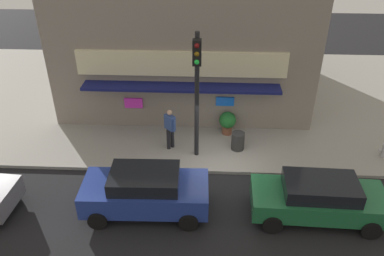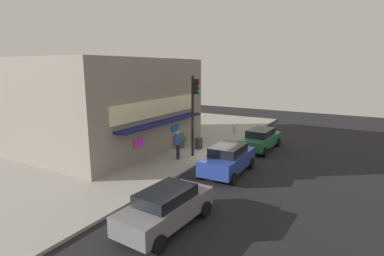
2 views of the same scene
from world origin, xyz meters
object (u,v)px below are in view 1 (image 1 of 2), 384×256
traffic_light (197,82)px  parked_car_green (319,198)px  potted_plant_by_doorway (227,121)px  parked_car_blue (145,191)px  trash_can (238,141)px  pedestrian (170,127)px

traffic_light → parked_car_green: (4.22, -3.18, -2.71)m
traffic_light → potted_plant_by_doorway: traffic_light is taller
parked_car_green → parked_car_blue: 5.86m
parked_car_green → parked_car_blue: parked_car_blue is taller
parked_car_blue → parked_car_green: bearing=-0.4°
trash_can → potted_plant_by_doorway: 1.30m
potted_plant_by_doorway → parked_car_green: bearing=-59.8°
pedestrian → parked_car_blue: 3.73m
pedestrian → parked_car_green: bearing=-34.8°
traffic_light → parked_car_blue: size_ratio=1.22×
traffic_light → parked_car_blue: traffic_light is taller
potted_plant_by_doorway → parked_car_blue: (-2.96, -4.93, 0.08)m
pedestrian → parked_car_blue: bearing=-97.8°
potted_plant_by_doorway → parked_car_blue: size_ratio=0.25×
traffic_light → trash_can: 3.49m
pedestrian → traffic_light: bearing=-25.8°
pedestrian → parked_car_green: (5.35, -3.72, -0.38)m
pedestrian → parked_car_green: pedestrian is taller
parked_car_blue → traffic_light: bearing=62.5°
traffic_light → trash_can: traffic_light is taller
potted_plant_by_doorway → traffic_light: bearing=-126.5°
traffic_light → parked_car_blue: bearing=-117.5°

